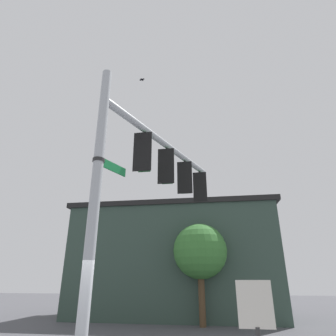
% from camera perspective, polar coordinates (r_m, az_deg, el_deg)
% --- Properties ---
extents(signal_pole, '(0.24, 0.24, 7.27)m').
position_cam_1_polar(signal_pole, '(6.43, -14.72, -7.46)').
color(signal_pole, '#ADB2B7').
rests_on(signal_pole, ground).
extents(mast_arm, '(2.42, 5.78, 0.21)m').
position_cam_1_polar(mast_arm, '(9.65, -0.26, 4.58)').
color(mast_arm, '#ADB2B7').
extents(traffic_light_nearest_pole, '(0.54, 0.49, 1.31)m').
position_cam_1_polar(traffic_light_nearest_pole, '(8.35, -4.87, 2.91)').
color(traffic_light_nearest_pole, black).
extents(traffic_light_mid_inner, '(0.54, 0.49, 1.31)m').
position_cam_1_polar(traffic_light_mid_inner, '(9.35, -0.22, 0.08)').
color(traffic_light_mid_inner, black).
extents(traffic_light_mid_outer, '(0.54, 0.49, 1.31)m').
position_cam_1_polar(traffic_light_mid_outer, '(10.42, 3.51, -2.20)').
color(traffic_light_mid_outer, black).
extents(traffic_light_arm_end, '(0.54, 0.49, 1.31)m').
position_cam_1_polar(traffic_light_arm_end, '(11.54, 6.53, -4.03)').
color(traffic_light_arm_end, black).
extents(street_name_sign, '(0.51, 1.05, 0.22)m').
position_cam_1_polar(street_name_sign, '(6.94, -12.36, 0.78)').
color(street_name_sign, '#147238').
extents(bird_flying, '(0.26, 0.20, 0.08)m').
position_cam_1_polar(bird_flying, '(13.07, -5.27, 17.39)').
color(bird_flying, black).
extents(storefront_building, '(12.67, 6.67, 6.53)m').
position_cam_1_polar(storefront_building, '(18.95, 1.42, -18.12)').
color(storefront_building, '#33473D').
rests_on(storefront_building, ground).
extents(tree_by_storefront, '(2.81, 2.81, 4.93)m').
position_cam_1_polar(tree_by_storefront, '(15.49, 6.49, -16.43)').
color(tree_by_storefront, '#4C3823').
rests_on(tree_by_storefront, ground).
extents(historical_marker, '(0.60, 0.08, 2.13)m').
position_cam_1_polar(historical_marker, '(5.60, 17.61, -28.28)').
color(historical_marker, '#333333').
rests_on(historical_marker, ground).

